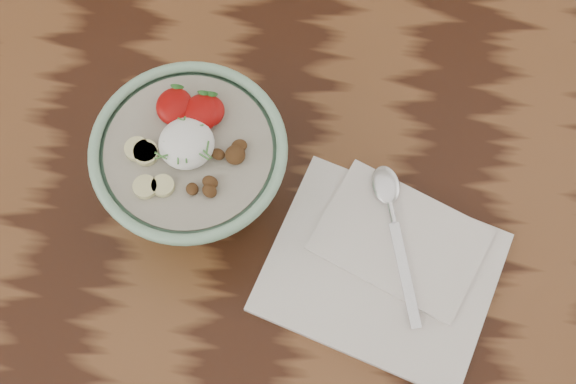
# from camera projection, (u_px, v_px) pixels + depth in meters

# --- Properties ---
(table) EXTENTS (1.60, 0.90, 0.75)m
(table) POSITION_uv_depth(u_px,v_px,m) (270.00, 201.00, 0.98)
(table) COLOR black
(table) RESTS_ON ground
(breakfast_bowl) EXTENTS (0.20, 0.20, 0.13)m
(breakfast_bowl) POSITION_uv_depth(u_px,v_px,m) (193.00, 165.00, 0.83)
(breakfast_bowl) COLOR #86B493
(breakfast_bowl) RESTS_ON table
(napkin) EXTENTS (0.28, 0.25, 0.01)m
(napkin) POSITION_uv_depth(u_px,v_px,m) (385.00, 265.00, 0.85)
(napkin) COLOR white
(napkin) RESTS_ON table
(spoon) EXTENTS (0.07, 0.18, 0.01)m
(spoon) POSITION_uv_depth(u_px,v_px,m) (390.00, 207.00, 0.86)
(spoon) COLOR silver
(spoon) RESTS_ON napkin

